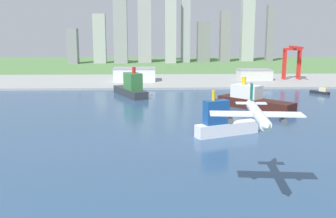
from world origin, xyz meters
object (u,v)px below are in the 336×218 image
Objects in this scene: container_barge at (131,88)px; cargo_ship at (253,100)px; warehouse_annex at (254,74)px; airplane_landing at (257,114)px; ferry_boat at (223,123)px; warehouse_main at (135,74)px; port_crane_red at (293,56)px; tugboat_small at (321,92)px.

container_barge reaches higher than cargo_ship.
warehouse_annex is (152.89, 115.24, 0.47)m from container_barge.
cargo_ship is at bearing -104.56° from warehouse_annex.
airplane_landing is 100.21m from ferry_boat.
ferry_boat is at bearing -75.76° from warehouse_main.
port_crane_red is 53.72m from warehouse_annex.
container_barge is at bearing -142.99° from warehouse_annex.
warehouse_annex is (92.43, 366.27, -24.94)m from airplane_landing.
port_crane_red is at bearing 29.26° from container_barge.
port_crane_red is at bearing 86.92° from tugboat_small.
ferry_boat is 0.69× the size of cargo_ship.
airplane_landing is 378.58m from warehouse_annex.
airplane_landing is 0.96× the size of port_crane_red.
ferry_boat reaches higher than warehouse_main.
airplane_landing is 2.33× the size of tugboat_small.
warehouse_main is 154.34m from warehouse_annex.
port_crane_red is at bearing 1.40° from warehouse_main.
airplane_landing is at bearing -76.46° from container_barge.
container_barge is 191.46m from warehouse_annex.
ferry_boat reaches higher than warehouse_annex.
port_crane_red reaches higher than tugboat_small.
cargo_ship is 204.24m from port_crane_red.
ferry_boat is at bearing -128.82° from tugboat_small.
ferry_boat is at bearing -114.70° from cargo_ship.
warehouse_main is (-1.25, 107.65, 1.99)m from container_barge.
warehouse_main is (-61.71, 358.68, -23.42)m from airplane_landing.
container_barge reaches higher than tugboat_small.
warehouse_main is at bearing 90.67° from container_barge.
airplane_landing reaches higher than container_barge.
warehouse_annex is at bearing 2.82° from warehouse_main.
airplane_landing is 293.11m from tugboat_small.
warehouse_main is at bearing -178.60° from port_crane_red.
airplane_landing reaches higher than tugboat_small.
cargo_ship is 115.97m from tugboat_small.
ferry_boat is 0.93× the size of port_crane_red.
container_barge reaches higher than warehouse_main.
port_crane_red is (140.51, 363.61, -1.13)m from airplane_landing.
cargo_ship is 187.51m from warehouse_annex.
airplane_landing is 389.81m from port_crane_red.
cargo_ship is 3.27× the size of tugboat_small.
port_crane_red is 0.86× the size of warehouse_main.
cargo_ship reaches higher than warehouse_main.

